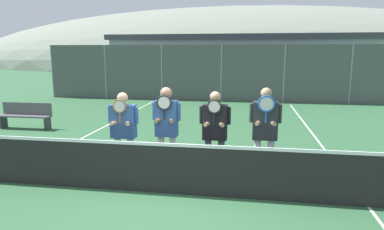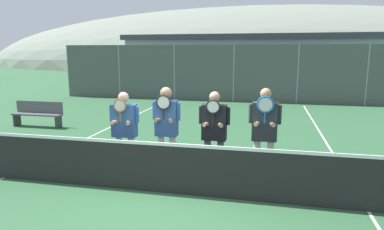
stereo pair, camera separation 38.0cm
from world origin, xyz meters
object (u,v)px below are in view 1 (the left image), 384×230
object	(u,v)px
player_rightmost	(265,129)
player_leftmost	(123,128)
car_left_of_center	(220,78)
car_center	(307,79)
player_center_left	(166,125)
car_far_left	(140,77)
bench_courtside	(26,115)
player_center_right	(215,130)

from	to	relation	value
player_rightmost	player_leftmost	bearing A→B (deg)	-178.98
car_left_of_center	car_center	size ratio (longest dim) A/B	1.04
player_center_left	car_center	bearing A→B (deg)	71.01
player_center_left	car_far_left	size ratio (longest dim) A/B	0.39
player_leftmost	car_center	bearing A→B (deg)	68.04
player_center_left	bench_courtside	world-z (taller)	player_center_left
car_center	player_center_left	bearing A→B (deg)	-108.99
player_center_left	player_center_right	distance (m)	0.95
player_center_right	player_rightmost	xyz separation A→B (m)	(0.93, -0.01, 0.05)
bench_courtside	player_center_left	bearing A→B (deg)	-33.04
player_center_left	player_center_right	world-z (taller)	player_center_left
player_center_right	car_left_of_center	bearing A→B (deg)	94.37
player_center_left	player_rightmost	xyz separation A→B (m)	(1.88, -0.01, 0.00)
player_leftmost	player_center_left	xyz separation A→B (m)	(0.86, 0.05, 0.07)
player_center_right	car_left_of_center	world-z (taller)	player_center_right
player_rightmost	car_far_left	xyz separation A→B (m)	(-7.19, 14.73, -0.18)
player_center_right	player_rightmost	distance (m)	0.93
car_left_of_center	car_center	world-z (taller)	car_center
player_center_right	car_center	distance (m)	14.72
car_far_left	car_left_of_center	world-z (taller)	car_far_left
player_center_left	car_center	xyz separation A→B (m)	(4.88, 14.18, -0.17)
player_rightmost	car_left_of_center	distance (m)	14.62
car_left_of_center	bench_courtside	size ratio (longest dim) A/B	2.66
car_center	bench_courtside	size ratio (longest dim) A/B	2.55
player_rightmost	car_center	world-z (taller)	player_rightmost
car_left_of_center	bench_courtside	xyz separation A→B (m)	(-5.49, -10.79, -0.43)
player_center_right	car_far_left	bearing A→B (deg)	113.03
player_center_left	bench_courtside	size ratio (longest dim) A/B	1.05
player_center_left	car_center	size ratio (longest dim) A/B	0.41
player_rightmost	car_left_of_center	xyz separation A→B (m)	(-2.04, 14.47, -0.20)
car_far_left	bench_courtside	world-z (taller)	car_far_left
player_rightmost	car_far_left	size ratio (longest dim) A/B	0.40
player_center_left	car_far_left	xyz separation A→B (m)	(-5.32, 14.73, -0.18)
player_center_left	player_center_right	xyz separation A→B (m)	(0.94, 0.00, -0.05)
car_left_of_center	car_center	bearing A→B (deg)	-3.22
player_center_left	player_rightmost	bearing A→B (deg)	-0.17
player_leftmost	bench_courtside	size ratio (longest dim) A/B	0.98
player_rightmost	bench_courtside	bearing A→B (deg)	153.94
car_far_left	car_left_of_center	xyz separation A→B (m)	(5.15, -0.26, -0.03)
car_left_of_center	player_center_right	bearing A→B (deg)	-85.63
player_rightmost	car_center	xyz separation A→B (m)	(3.01, 14.19, -0.17)
car_far_left	player_center_left	bearing A→B (deg)	-70.15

